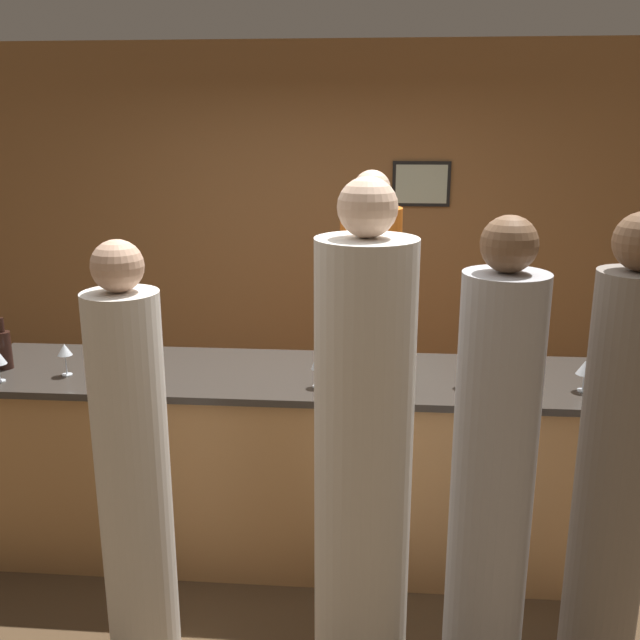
% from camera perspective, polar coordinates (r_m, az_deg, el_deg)
% --- Properties ---
extents(ground_plane, '(14.00, 14.00, 0.00)m').
position_cam_1_polar(ground_plane, '(4.03, -2.51, -17.64)').
color(ground_plane, '#4C3823').
extents(back_wall, '(8.00, 0.08, 2.80)m').
position_cam_1_polar(back_wall, '(5.68, 0.19, 7.40)').
color(back_wall, olive).
rests_on(back_wall, ground_plane).
extents(bar_counter, '(3.23, 0.74, 0.99)m').
position_cam_1_polar(bar_counter, '(3.78, -2.60, -11.30)').
color(bar_counter, '#B27F4C').
rests_on(bar_counter, ground_plane).
extents(bartender, '(0.36, 0.36, 1.94)m').
position_cam_1_polar(bartender, '(4.33, 3.93, -1.95)').
color(bartender, orange).
rests_on(bartender, ground_plane).
extents(guest_0, '(0.29, 0.29, 1.79)m').
position_cam_1_polar(guest_0, '(3.02, -14.70, -11.79)').
color(guest_0, silver).
rests_on(guest_0, ground_plane).
extents(guest_1, '(0.38, 0.38, 2.02)m').
position_cam_1_polar(guest_1, '(2.83, 3.47, -11.01)').
color(guest_1, silver).
rests_on(guest_1, ground_plane).
extents(guest_2, '(0.29, 0.29, 1.91)m').
position_cam_1_polar(guest_2, '(2.98, 22.52, -11.51)').
color(guest_2, gray).
rests_on(guest_2, ground_plane).
extents(guest_3, '(0.32, 0.32, 1.89)m').
position_cam_1_polar(guest_3, '(2.89, 13.65, -11.96)').
color(guest_3, '#B2B2B7').
rests_on(guest_3, ground_plane).
extents(wine_bottle_0, '(0.07, 0.07, 0.27)m').
position_cam_1_polar(wine_bottle_0, '(3.95, -23.93, -2.13)').
color(wine_bottle_0, black).
rests_on(wine_bottle_0, bar_counter).
extents(wine_bottle_1, '(0.08, 0.08, 0.28)m').
position_cam_1_polar(wine_bottle_1, '(4.03, -15.01, -0.87)').
color(wine_bottle_1, '#19381E').
rests_on(wine_bottle_1, bar_counter).
extents(wine_glass_0, '(0.07, 0.07, 0.17)m').
position_cam_1_polar(wine_glass_0, '(3.35, -0.16, -3.38)').
color(wine_glass_0, silver).
rests_on(wine_glass_0, bar_counter).
extents(wine_glass_3, '(0.07, 0.07, 0.16)m').
position_cam_1_polar(wine_glass_3, '(3.72, -19.75, -2.33)').
color(wine_glass_3, silver).
rests_on(wine_glass_3, bar_counter).
extents(wine_glass_4, '(0.07, 0.07, 0.15)m').
position_cam_1_polar(wine_glass_4, '(3.42, 11.54, -3.56)').
color(wine_glass_4, silver).
rests_on(wine_glass_4, bar_counter).
extents(wine_glass_5, '(0.08, 0.08, 0.15)m').
position_cam_1_polar(wine_glass_5, '(3.53, 20.43, -3.64)').
color(wine_glass_5, silver).
rests_on(wine_glass_5, bar_counter).
extents(wine_glass_6, '(0.08, 0.08, 0.15)m').
position_cam_1_polar(wine_glass_6, '(3.34, 6.52, -3.67)').
color(wine_glass_6, silver).
rests_on(wine_glass_6, bar_counter).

